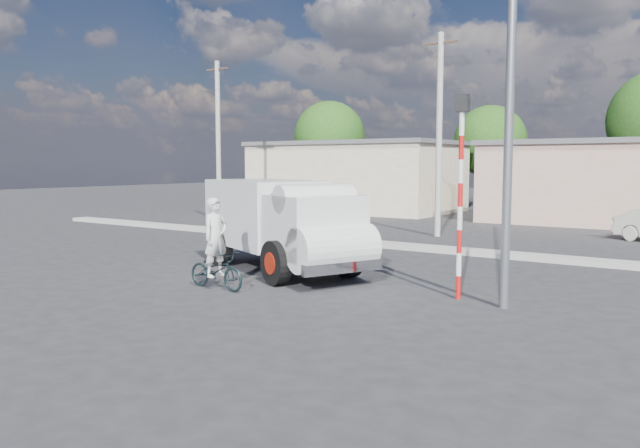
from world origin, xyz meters
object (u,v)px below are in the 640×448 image
Objects in this scene: cyclist at (216,250)px; traffic_pole at (461,179)px; bicycle at (216,270)px; streetlight at (503,59)px; truck at (284,222)px.

traffic_pole reaches higher than cyclist.
cyclist is (0.00, 0.00, 0.47)m from bicycle.
traffic_pole is (5.03, 2.24, 2.15)m from bicycle.
streetlight reaches higher than cyclist.
traffic_pole is at bearing -63.12° from bicycle.
traffic_pole is at bearing -63.12° from cyclist.
traffic_pole is at bearing 162.27° from streetlight.
truck is 7.12m from streetlight.
bicycle is at bearing 0.00° from cyclist.
bicycle is at bearing -162.02° from streetlight.
truck is 5.32m from traffic_pole.
traffic_pole reaches higher than truck.
streetlight is (5.96, 1.94, 4.05)m from cyclist.
cyclist is 7.46m from streetlight.
bicycle is 0.92× the size of cyclist.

